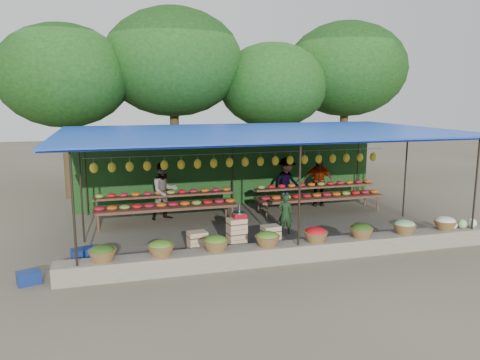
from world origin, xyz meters
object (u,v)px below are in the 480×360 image
object	(u,v)px
vendor_seated	(285,214)
blue_crate_back	(84,255)
blue_crate_front	(29,278)
crate_counter	(236,236)
weighing_scale	(240,215)

from	to	relation	value
vendor_seated	blue_crate_back	distance (m)	5.36
blue_crate_front	crate_counter	bearing A→B (deg)	-4.65
crate_counter	weighing_scale	xyz separation A→B (m)	(0.10, 0.00, 0.54)
weighing_scale	vendor_seated	xyz separation A→B (m)	(1.56, 0.86, -0.30)
blue_crate_front	blue_crate_back	distance (m)	1.48
crate_counter	vendor_seated	bearing A→B (deg)	27.42
crate_counter	blue_crate_back	distance (m)	3.63
blue_crate_front	blue_crate_back	world-z (taller)	blue_crate_back
blue_crate_front	weighing_scale	bearing A→B (deg)	-4.90
vendor_seated	blue_crate_back	xyz separation A→B (m)	(-5.28, -0.80, -0.40)
vendor_seated	blue_crate_front	size ratio (longest dim) A/B	2.51
weighing_scale	blue_crate_back	size ratio (longest dim) A/B	0.69
weighing_scale	vendor_seated	bearing A→B (deg)	28.90
crate_counter	blue_crate_front	distance (m)	4.76
weighing_scale	vendor_seated	world-z (taller)	weighing_scale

